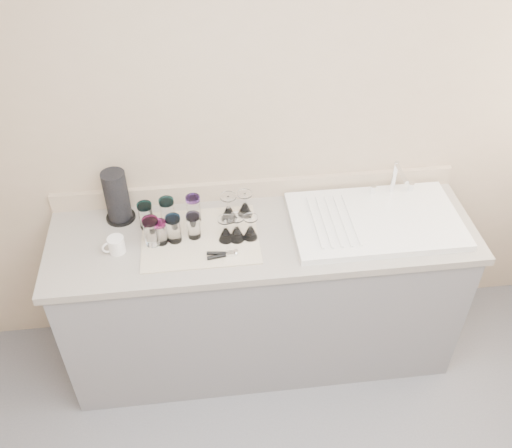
{
  "coord_description": "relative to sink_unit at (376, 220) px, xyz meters",
  "views": [
    {
      "loc": [
        -0.28,
        -0.83,
        2.72
      ],
      "look_at": [
        -0.04,
        1.15,
        1.0
      ],
      "focal_mm": 40.0,
      "sensor_mm": 36.0,
      "label": 1
    }
  ],
  "objects": [
    {
      "name": "dish_towel",
      "position": [
        -0.86,
        -0.01,
        -0.02
      ],
      "size": [
        0.55,
        0.42,
        0.01
      ],
      "primitive_type": "cube",
      "color": "silver",
      "rests_on": "counter_unit"
    },
    {
      "name": "counter_unit",
      "position": [
        -0.55,
        -0.0,
        -0.47
      ],
      "size": [
        2.06,
        0.62,
        0.9
      ],
      "color": "slate",
      "rests_on": "ground"
    },
    {
      "name": "tumbler_lavender",
      "position": [
        -0.88,
        0.0,
        0.06
      ],
      "size": [
        0.07,
        0.07,
        0.13
      ],
      "color": "white",
      "rests_on": "dish_towel"
    },
    {
      "name": "goblet_front_left",
      "position": [
        -0.74,
        -0.04,
        0.03
      ],
      "size": [
        0.07,
        0.07,
        0.13
      ],
      "color": "white",
      "rests_on": "dish_towel"
    },
    {
      "name": "white_mug",
      "position": [
        -1.24,
        -0.05,
        0.02
      ],
      "size": [
        0.12,
        0.1,
        0.08
      ],
      "color": "white",
      "rests_on": "counter_unit"
    },
    {
      "name": "tumbler_purple",
      "position": [
        -0.88,
        0.12,
        0.06
      ],
      "size": [
        0.07,
        0.07,
        0.14
      ],
      "color": "white",
      "rests_on": "dish_towel"
    },
    {
      "name": "sink_unit",
      "position": [
        0.0,
        0.0,
        0.0
      ],
      "size": [
        0.82,
        0.5,
        0.22
      ],
      "color": "white",
      "rests_on": "counter_unit"
    },
    {
      "name": "paper_towel_roll",
      "position": [
        -1.24,
        0.19,
        0.11
      ],
      "size": [
        0.14,
        0.14,
        0.27
      ],
      "color": "black",
      "rests_on": "counter_unit"
    },
    {
      "name": "room_envelope",
      "position": [
        -0.55,
        -1.2,
        0.64
      ],
      "size": [
        3.54,
        3.5,
        2.52
      ],
      "color": "#59595F",
      "rests_on": "ground"
    },
    {
      "name": "goblet_front_right",
      "position": [
        -0.62,
        -0.04,
        0.03
      ],
      "size": [
        0.07,
        0.07,
        0.12
      ],
      "color": "white",
      "rests_on": "dish_towel"
    },
    {
      "name": "tumbler_blue",
      "position": [
        -0.97,
        -0.02,
        0.06
      ],
      "size": [
        0.07,
        0.07,
        0.14
      ],
      "color": "white",
      "rests_on": "dish_towel"
    },
    {
      "name": "goblet_back_left",
      "position": [
        -0.71,
        0.11,
        0.04
      ],
      "size": [
        0.08,
        0.08,
        0.14
      ],
      "color": "white",
      "rests_on": "dish_towel"
    },
    {
      "name": "goblet_back_right",
      "position": [
        -0.63,
        0.13,
        0.03
      ],
      "size": [
        0.08,
        0.08,
        0.13
      ],
      "color": "white",
      "rests_on": "dish_towel"
    },
    {
      "name": "tumbler_extra",
      "position": [
        -1.04,
        -0.02,
        0.05
      ],
      "size": [
        0.06,
        0.06,
        0.12
      ],
      "color": "white",
      "rests_on": "dish_towel"
    },
    {
      "name": "goblet_extra",
      "position": [
        -0.68,
        -0.04,
        0.03
      ],
      "size": [
        0.08,
        0.08,
        0.14
      ],
      "color": "white",
      "rests_on": "dish_towel"
    },
    {
      "name": "tumbler_teal",
      "position": [
        -1.11,
        0.09,
        0.06
      ],
      "size": [
        0.07,
        0.07,
        0.14
      ],
      "color": "white",
      "rests_on": "dish_towel"
    },
    {
      "name": "tumbler_cyan",
      "position": [
        -1.0,
        0.11,
        0.06
      ],
      "size": [
        0.07,
        0.07,
        0.14
      ],
      "color": "white",
      "rests_on": "dish_towel"
    },
    {
      "name": "tumbler_magenta",
      "position": [
        -1.08,
        -0.03,
        0.06
      ],
      "size": [
        0.07,
        0.07,
        0.15
      ],
      "color": "white",
      "rests_on": "dish_towel"
    },
    {
      "name": "can_opener",
      "position": [
        -0.76,
        -0.15,
        -0.0
      ],
      "size": [
        0.14,
        0.05,
        0.02
      ],
      "color": "silver",
      "rests_on": "dish_towel"
    }
  ]
}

